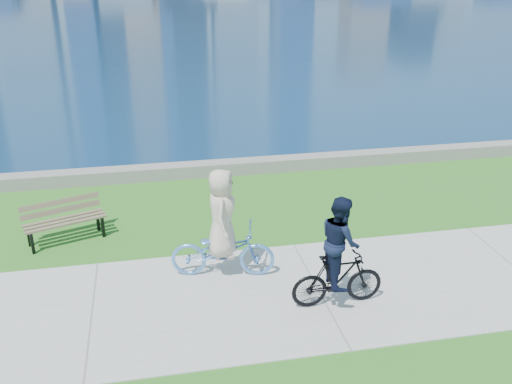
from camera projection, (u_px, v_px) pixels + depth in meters
ground at (92, 316)px, 9.66m from camera, size 320.00×320.00×0.00m
concrete_path at (92, 315)px, 9.66m from camera, size 80.00×3.50×0.02m
seawall at (106, 176)px, 15.19m from camera, size 90.00×0.50×0.35m
park_bench at (64, 217)px, 12.01m from camera, size 1.76×1.10×0.86m
cyclist_woman at (222, 237)px, 10.55m from camera, size 1.04×2.04×2.13m
cyclist_man at (339, 261)px, 9.63m from camera, size 0.61×1.62×2.03m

